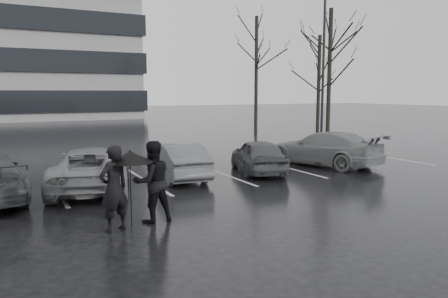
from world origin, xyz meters
TOP-DOWN VIEW (x-y plane):
  - ground at (0.00, 0.00)m, footprint 160.00×160.00m
  - car_main at (1.89, 2.05)m, footprint 2.44×3.88m
  - car_west_a at (-1.16, 2.36)m, footprint 1.58×3.82m
  - car_west_b at (-4.04, 1.94)m, footprint 3.31×5.03m
  - car_east at (5.04, 2.15)m, footprint 3.18×5.06m
  - pedestrian_left at (-4.38, -2.31)m, footprint 0.78×0.64m
  - pedestrian_right at (-3.46, -2.05)m, footprint 0.96×0.79m
  - umbrella at (-4.00, -2.21)m, footprint 1.00×1.00m
  - lamp_post at (10.04, 8.27)m, footprint 0.47×0.47m
  - stall_stripes at (-0.80, 2.50)m, footprint 19.72×5.00m
  - tree_east at (12.00, 10.00)m, footprint 0.26×0.26m
  - tree_ne at (14.50, 14.00)m, footprint 0.26×0.26m
  - tree_north at (11.00, 17.00)m, footprint 0.26×0.26m

SIDE VIEW (x-z plane):
  - ground at x=0.00m, z-range 0.00..0.00m
  - stall_stripes at x=-0.80m, z-range 0.00..0.00m
  - car_west_a at x=-1.16m, z-range 0.00..1.23m
  - car_main at x=1.89m, z-range 0.00..1.23m
  - car_west_b at x=-4.04m, z-range 0.00..1.28m
  - car_east at x=5.04m, z-range 0.00..1.37m
  - pedestrian_left at x=-4.38m, z-range 0.00..1.83m
  - pedestrian_right at x=-3.46m, z-range 0.00..1.84m
  - umbrella at x=-4.00m, z-range 0.69..2.39m
  - tree_ne at x=14.50m, z-range 0.00..7.00m
  - lamp_post at x=10.04m, z-range -0.36..8.20m
  - tree_east at x=12.00m, z-range 0.00..8.00m
  - tree_north at x=11.00m, z-range 0.00..8.50m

